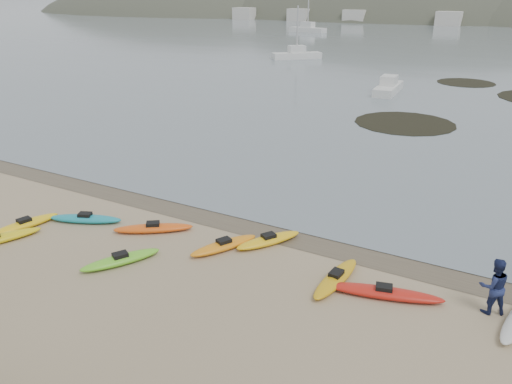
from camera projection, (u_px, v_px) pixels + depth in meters
The scene contains 6 objects.
ground at pixel (256, 223), 22.65m from camera, with size 600.00×600.00×0.00m, color tan.
wet_sand at pixel (253, 225), 22.40m from camera, with size 60.00×60.00×0.00m, color brown.
kayaks at pixel (200, 252), 19.72m from camera, with size 21.34×8.92×0.34m.
person_east at pixel (494, 286), 16.01m from camera, with size 0.95×0.74×1.95m, color navy.
kelp_mats at pixel (489, 101), 47.12m from camera, with size 18.45×29.07×0.04m.
moored_boats at pixel (466, 44), 90.93m from camera, with size 106.83×91.24×1.33m.
Camera 1 is at (9.98, -17.86, 9.80)m, focal length 35.00 mm.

